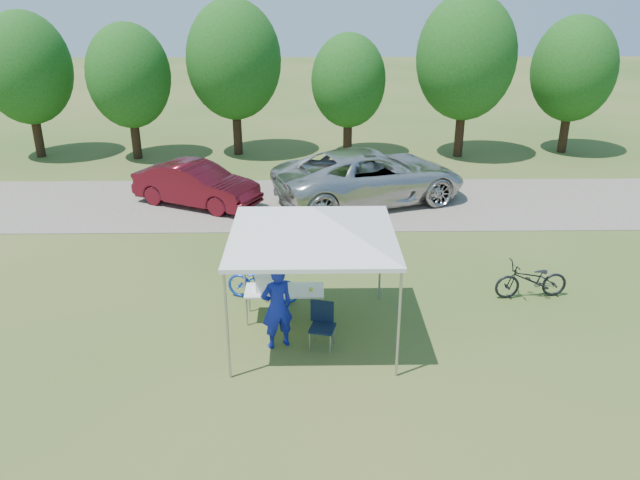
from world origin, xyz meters
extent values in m
plane|color=#2D5119|center=(0.00, 0.00, 0.00)|extent=(100.00, 100.00, 0.00)
cube|color=gray|center=(0.00, 8.00, 0.01)|extent=(24.00, 5.00, 0.02)
cylinder|color=#A5A5AA|center=(-1.50, -1.50, 1.05)|extent=(0.05, 0.05, 2.10)
cylinder|color=#A5A5AA|center=(1.50, -1.50, 1.05)|extent=(0.05, 0.05, 2.10)
cylinder|color=#A5A5AA|center=(-1.50, 1.50, 1.05)|extent=(0.05, 0.05, 2.10)
cylinder|color=#A5A5AA|center=(1.50, 1.50, 1.05)|extent=(0.05, 0.05, 2.10)
cube|color=silver|center=(0.00, 0.00, 2.14)|extent=(3.15, 3.15, 0.08)
pyramid|color=silver|center=(0.00, 0.00, 2.73)|extent=(4.53, 4.53, 0.55)
cylinder|color=#382314|center=(-11.00, 14.00, 0.94)|extent=(0.36, 0.36, 1.89)
ellipsoid|color=#144711|center=(-11.00, 14.00, 3.51)|extent=(3.46, 3.46, 4.32)
cylinder|color=#382314|center=(-7.00, 13.70, 0.88)|extent=(0.36, 0.36, 1.75)
ellipsoid|color=#144711|center=(-7.00, 13.70, 3.25)|extent=(3.20, 3.20, 4.00)
cylinder|color=#382314|center=(-3.00, 14.30, 1.01)|extent=(0.36, 0.36, 2.03)
ellipsoid|color=#144711|center=(-3.00, 14.30, 3.77)|extent=(3.71, 3.71, 4.64)
cylinder|color=#382314|center=(1.50, 14.10, 0.80)|extent=(0.36, 0.36, 1.61)
ellipsoid|color=#144711|center=(1.50, 14.10, 2.99)|extent=(2.94, 2.94, 3.68)
cylinder|color=#382314|center=(6.00, 13.80, 1.05)|extent=(0.36, 0.36, 2.10)
ellipsoid|color=#144711|center=(6.00, 13.80, 3.90)|extent=(3.84, 3.84, 4.80)
cylinder|color=#382314|center=(10.50, 14.40, 0.91)|extent=(0.36, 0.36, 1.82)
ellipsoid|color=#144711|center=(10.50, 14.40, 3.38)|extent=(3.33, 3.33, 4.16)
cube|color=white|center=(-0.59, 0.64, 0.66)|extent=(1.64, 0.68, 0.04)
cylinder|color=#A5A5AA|center=(-1.36, 0.35, 0.32)|extent=(0.04, 0.04, 0.64)
cylinder|color=#A5A5AA|center=(0.19, 0.35, 0.32)|extent=(0.04, 0.04, 0.64)
cylinder|color=#A5A5AA|center=(-1.36, 0.93, 0.32)|extent=(0.04, 0.04, 0.64)
cylinder|color=#A5A5AA|center=(0.19, 0.93, 0.32)|extent=(0.04, 0.04, 0.64)
cube|color=black|center=(0.18, -0.52, 0.43)|extent=(0.56, 0.56, 0.04)
cube|color=black|center=(0.18, -0.30, 0.67)|extent=(0.46, 0.15, 0.46)
cylinder|color=#A5A5AA|center=(-0.02, -0.73, 0.20)|extent=(0.02, 0.02, 0.41)
cylinder|color=#A5A5AA|center=(0.38, -0.73, 0.20)|extent=(0.02, 0.02, 0.41)
cylinder|color=#A5A5AA|center=(-0.02, -0.32, 0.20)|extent=(0.02, 0.02, 0.41)
cylinder|color=#A5A5AA|center=(0.38, -0.32, 0.20)|extent=(0.02, 0.02, 0.41)
cube|color=white|center=(-0.92, 0.64, 0.84)|extent=(0.50, 0.33, 0.33)
cube|color=white|center=(-0.92, 0.64, 1.03)|extent=(0.52, 0.35, 0.04)
cylinder|color=gold|center=(-0.03, 0.59, 0.70)|extent=(0.08, 0.08, 0.06)
imported|color=#1420A5|center=(-0.69, -0.45, 0.87)|extent=(0.75, 0.64, 1.73)
imported|color=blue|center=(-1.10, 1.47, 0.44)|extent=(1.77, 1.03, 0.88)
imported|color=black|center=(4.92, 1.49, 0.44)|extent=(1.70, 0.72, 0.87)
imported|color=beige|center=(1.88, 8.12, 0.87)|extent=(6.74, 4.79, 1.71)
imported|color=#550E17|center=(-3.63, 7.91, 0.69)|extent=(4.29, 3.06, 1.34)
camera|label=1|loc=(-0.03, -10.97, 6.62)|focal=35.00mm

